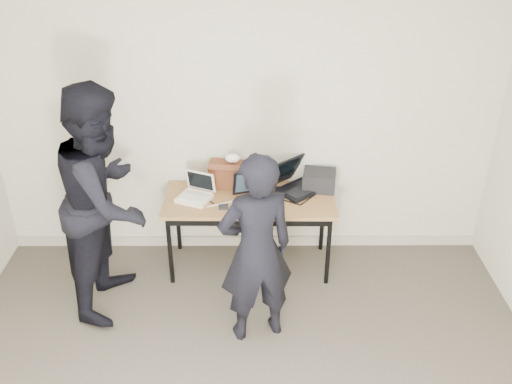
{
  "coord_description": "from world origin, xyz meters",
  "views": [
    {
      "loc": [
        0.09,
        -2.44,
        3.21
      ],
      "look_at": [
        0.1,
        1.6,
        0.95
      ],
      "focal_mm": 40.0,
      "sensor_mm": 36.0,
      "label": 1
    }
  ],
  "objects_px": {
    "laptop_right": "(295,183)",
    "leather_satchel": "(229,174)",
    "equipment_box": "(319,180)",
    "person_observer": "(106,200)",
    "person_typist": "(256,250)",
    "laptop_beige": "(196,194)",
    "desk": "(249,205)",
    "laptop_center": "(255,195)"
  },
  "relations": [
    {
      "from": "leather_satchel",
      "to": "person_typist",
      "type": "xyz_separation_m",
      "value": [
        0.24,
        -1.11,
        -0.06
      ]
    },
    {
      "from": "desk",
      "to": "laptop_beige",
      "type": "bearing_deg",
      "value": 179.54
    },
    {
      "from": "laptop_beige",
      "to": "person_typist",
      "type": "relative_size",
      "value": 0.23
    },
    {
      "from": "laptop_beige",
      "to": "desk",
      "type": "bearing_deg",
      "value": 22.35
    },
    {
      "from": "desk",
      "to": "person_typist",
      "type": "distance_m",
      "value": 0.9
    },
    {
      "from": "laptop_right",
      "to": "laptop_beige",
      "type": "bearing_deg",
      "value": 149.68
    },
    {
      "from": "person_observer",
      "to": "laptop_center",
      "type": "bearing_deg",
      "value": -64.07
    },
    {
      "from": "laptop_right",
      "to": "leather_satchel",
      "type": "relative_size",
      "value": 1.36
    },
    {
      "from": "leather_satchel",
      "to": "person_typist",
      "type": "bearing_deg",
      "value": -70.21
    },
    {
      "from": "desk",
      "to": "laptop_center",
      "type": "xyz_separation_m",
      "value": [
        0.05,
        -0.04,
        0.12
      ]
    },
    {
      "from": "person_typist",
      "to": "laptop_beige",
      "type": "bearing_deg",
      "value": -77.29
    },
    {
      "from": "desk",
      "to": "laptop_right",
      "type": "height_order",
      "value": "laptop_right"
    },
    {
      "from": "laptop_right",
      "to": "person_typist",
      "type": "distance_m",
      "value": 1.12
    },
    {
      "from": "laptop_center",
      "to": "equipment_box",
      "type": "distance_m",
      "value": 0.63
    },
    {
      "from": "leather_satchel",
      "to": "desk",
      "type": "bearing_deg",
      "value": -43.83
    },
    {
      "from": "desk",
      "to": "laptop_beige",
      "type": "distance_m",
      "value": 0.48
    },
    {
      "from": "desk",
      "to": "laptop_center",
      "type": "distance_m",
      "value": 0.13
    },
    {
      "from": "laptop_right",
      "to": "leather_satchel",
      "type": "distance_m",
      "value": 0.6
    },
    {
      "from": "laptop_beige",
      "to": "equipment_box",
      "type": "xyz_separation_m",
      "value": [
        1.1,
        0.18,
        0.04
      ]
    },
    {
      "from": "laptop_right",
      "to": "desk",
      "type": "bearing_deg",
      "value": 162.15
    },
    {
      "from": "laptop_right",
      "to": "leather_satchel",
      "type": "xyz_separation_m",
      "value": [
        -0.59,
        0.05,
        0.06
      ]
    },
    {
      "from": "person_observer",
      "to": "leather_satchel",
      "type": "bearing_deg",
      "value": -47.66
    },
    {
      "from": "leather_satchel",
      "to": "equipment_box",
      "type": "relative_size",
      "value": 1.33
    },
    {
      "from": "equipment_box",
      "to": "person_observer",
      "type": "height_order",
      "value": "person_observer"
    },
    {
      "from": "laptop_beige",
      "to": "laptop_right",
      "type": "distance_m",
      "value": 0.9
    },
    {
      "from": "laptop_beige",
      "to": "person_observer",
      "type": "bearing_deg",
      "value": -122.59
    },
    {
      "from": "leather_satchel",
      "to": "laptop_center",
      "type": "bearing_deg",
      "value": -41.53
    },
    {
      "from": "equipment_box",
      "to": "person_observer",
      "type": "bearing_deg",
      "value": -160.31
    },
    {
      "from": "desk",
      "to": "leather_satchel",
      "type": "relative_size",
      "value": 3.96
    },
    {
      "from": "desk",
      "to": "laptop_right",
      "type": "bearing_deg",
      "value": 23.93
    },
    {
      "from": "desk",
      "to": "equipment_box",
      "type": "distance_m",
      "value": 0.67
    },
    {
      "from": "laptop_right",
      "to": "leather_satchel",
      "type": "bearing_deg",
      "value": 133.98
    },
    {
      "from": "laptop_center",
      "to": "person_typist",
      "type": "xyz_separation_m",
      "value": [
        0.01,
        -0.84,
        0.01
      ]
    },
    {
      "from": "laptop_right",
      "to": "person_typist",
      "type": "xyz_separation_m",
      "value": [
        -0.36,
        -1.06,
        0.01
      ]
    },
    {
      "from": "leather_satchel",
      "to": "laptop_right",
      "type": "bearing_deg",
      "value": 2.97
    },
    {
      "from": "laptop_beige",
      "to": "laptop_center",
      "type": "distance_m",
      "value": 0.52
    },
    {
      "from": "desk",
      "to": "laptop_beige",
      "type": "height_order",
      "value": "laptop_beige"
    },
    {
      "from": "laptop_right",
      "to": "person_observer",
      "type": "bearing_deg",
      "value": 160.57
    },
    {
      "from": "laptop_center",
      "to": "equipment_box",
      "type": "bearing_deg",
      "value": 4.92
    },
    {
      "from": "desk",
      "to": "equipment_box",
      "type": "bearing_deg",
      "value": 17.53
    },
    {
      "from": "laptop_center",
      "to": "person_typist",
      "type": "relative_size",
      "value": 0.26
    },
    {
      "from": "equipment_box",
      "to": "person_observer",
      "type": "xyz_separation_m",
      "value": [
        -1.76,
        -0.63,
        0.16
      ]
    }
  ]
}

